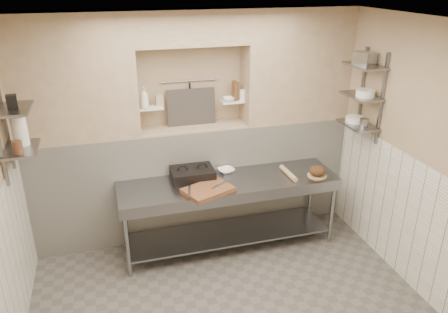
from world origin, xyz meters
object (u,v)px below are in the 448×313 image
object	(u,v)px
prep_table	(229,201)
bowl_alcove	(229,99)
jug_left	(20,131)
cutting_board	(208,190)
bottle_soap	(144,98)
rolling_pin	(288,173)
bread_loaf	(317,171)
panini_press	(192,174)
mixing_bowl	(226,170)

from	to	relation	value
prep_table	bowl_alcove	distance (m)	1.23
bowl_alcove	jug_left	xyz separation A→B (m)	(-2.28, -0.60, 0.02)
cutting_board	bottle_soap	world-z (taller)	bottle_soap
rolling_pin	bread_loaf	distance (m)	0.35
panini_press	bottle_soap	world-z (taller)	bottle_soap
mixing_bowl	cutting_board	bearing A→B (deg)	-127.57
prep_table	bread_loaf	distance (m)	1.12
bread_loaf	jug_left	bearing A→B (deg)	178.10
prep_table	bread_loaf	size ratio (longest dim) A/B	13.07
bottle_soap	bowl_alcove	bearing A→B (deg)	1.63
prep_table	bottle_soap	xyz separation A→B (m)	(-0.87, 0.52, 1.19)
cutting_board	bottle_soap	distance (m)	1.29
prep_table	panini_press	xyz separation A→B (m)	(-0.40, 0.17, 0.33)
bread_loaf	bowl_alcove	world-z (taller)	bowl_alcove
prep_table	panini_press	bearing A→B (deg)	157.33
rolling_pin	bowl_alcove	world-z (taller)	bowl_alcove
mixing_bowl	bottle_soap	xyz separation A→B (m)	(-0.90, 0.27, 0.91)
panini_press	cutting_board	distance (m)	0.37
prep_table	panini_press	world-z (taller)	panini_press
prep_table	bowl_alcove	bearing A→B (deg)	74.67
rolling_pin	bowl_alcove	xyz separation A→B (m)	(-0.58, 0.59, 0.81)
rolling_pin	bowl_alcove	size ratio (longest dim) A/B	2.63
panini_press	rolling_pin	xyz separation A→B (m)	(1.14, -0.21, -0.04)
bread_loaf	bottle_soap	bearing A→B (deg)	160.70
bread_loaf	bowl_alcove	distance (m)	1.38
prep_table	bottle_soap	size ratio (longest dim) A/B	10.46
bottle_soap	bowl_alcove	xyz separation A→B (m)	(1.02, 0.03, -0.10)
mixing_bowl	rolling_pin	distance (m)	0.76
cutting_board	bottle_soap	size ratio (longest dim) A/B	2.11
panini_press	bread_loaf	xyz separation A→B (m)	(1.46, -0.32, 0.01)
panini_press	rolling_pin	distance (m)	1.16
cutting_board	mixing_bowl	world-z (taller)	same
rolling_pin	jug_left	xyz separation A→B (m)	(-2.87, -0.01, 0.83)
rolling_pin	bread_loaf	xyz separation A→B (m)	(0.33, -0.11, 0.04)
mixing_bowl	rolling_pin	bearing A→B (deg)	-22.93
rolling_pin	bowl_alcove	distance (m)	1.16
bread_loaf	rolling_pin	bearing A→B (deg)	161.25
prep_table	bread_loaf	bearing A→B (deg)	-8.28
rolling_pin	bottle_soap	distance (m)	1.92
mixing_bowl	bowl_alcove	xyz separation A→B (m)	(0.12, 0.30, 0.81)
cutting_board	bread_loaf	distance (m)	1.36
cutting_board	mixing_bowl	xyz separation A→B (m)	(0.34, 0.44, 0.00)
mixing_bowl	bread_loaf	size ratio (longest dim) A/B	0.98
cutting_board	bowl_alcove	distance (m)	1.19
jug_left	rolling_pin	bearing A→B (deg)	0.10
panini_press	rolling_pin	world-z (taller)	panini_press
bread_loaf	bottle_soap	size ratio (longest dim) A/B	0.80
panini_press	bread_loaf	distance (m)	1.50
bread_loaf	bottle_soap	xyz separation A→B (m)	(-1.92, 0.67, 0.86)
mixing_bowl	panini_press	bearing A→B (deg)	-169.32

